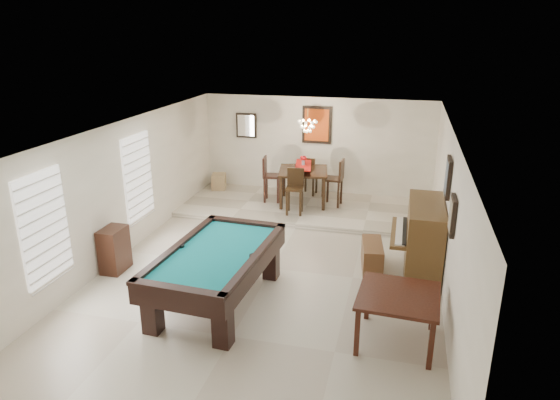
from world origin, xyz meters
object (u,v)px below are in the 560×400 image
at_px(pool_table, 217,277).
at_px(flower_vase, 303,160).
at_px(square_table, 397,318).
at_px(apothecary_chest, 114,250).
at_px(chandelier, 308,122).
at_px(upright_piano, 414,240).
at_px(corner_bench, 219,181).
at_px(dining_chair_north, 310,175).
at_px(dining_table, 303,184).
at_px(dining_chair_west, 272,179).
at_px(dining_chair_south, 295,192).
at_px(piano_bench, 372,256).
at_px(dining_chair_east, 333,183).

xyz_separation_m(pool_table, flower_vase, (0.41, 4.82, 0.76)).
relative_size(square_table, apothecary_chest, 1.33).
distance_m(pool_table, chandelier, 4.93).
bearing_deg(pool_table, upright_piano, 33.30).
distance_m(flower_vase, corner_bench, 2.66).
distance_m(upright_piano, dining_chair_north, 4.61).
distance_m(dining_table, dining_chair_west, 0.78).
relative_size(square_table, dining_chair_south, 1.04).
bearing_deg(corner_bench, pool_table, -69.39).
bearing_deg(square_table, corner_bench, 129.98).
xyz_separation_m(piano_bench, dining_table, (-1.93, 3.00, 0.35)).
distance_m(apothecary_chest, dining_chair_west, 4.58).
bearing_deg(dining_chair_south, chandelier, 67.61).
distance_m(dining_chair_west, corner_bench, 1.82).
bearing_deg(chandelier, upright_piano, -48.11).
bearing_deg(pool_table, dining_chair_south, 88.02).
bearing_deg(flower_vase, dining_chair_south, -92.55).
height_order(piano_bench, dining_chair_west, dining_chair_west).
distance_m(piano_bench, chandelier, 3.82).
xyz_separation_m(apothecary_chest, corner_bench, (0.21, 4.80, -0.09)).
height_order(square_table, apothecary_chest, apothecary_chest).
bearing_deg(chandelier, dining_chair_north, 96.46).
xyz_separation_m(square_table, apothecary_chest, (-5.08, 1.02, 0.03)).
bearing_deg(dining_chair_south, dining_chair_north, 82.42).
bearing_deg(pool_table, dining_chair_north, 88.88).
xyz_separation_m(dining_table, chandelier, (0.13, -0.25, 1.60)).
relative_size(upright_piano, dining_chair_east, 1.42).
height_order(dining_chair_south, dining_chair_east, dining_chair_east).
xyz_separation_m(pool_table, piano_bench, (2.34, 1.82, -0.19)).
xyz_separation_m(pool_table, apothecary_chest, (-2.24, 0.60, -0.03)).
distance_m(flower_vase, dining_chair_south, 0.97).
bearing_deg(pool_table, square_table, -4.90).
bearing_deg(dining_chair_south, square_table, -66.31).
distance_m(dining_chair_north, corner_bench, 2.49).
xyz_separation_m(dining_table, dining_chair_west, (-0.78, -0.05, 0.08)).
bearing_deg(corner_bench, dining_chair_east, -10.11).
bearing_deg(pool_table, dining_chair_west, 97.72).
bearing_deg(flower_vase, chandelier, -61.63).
distance_m(square_table, chandelier, 5.79).
relative_size(pool_table, dining_chair_east, 2.32).
xyz_separation_m(piano_bench, dining_chair_north, (-1.90, 3.73, 0.37)).
height_order(pool_table, dining_chair_north, dining_chair_north).
xyz_separation_m(piano_bench, apothecary_chest, (-4.58, -1.21, 0.16)).
distance_m(piano_bench, dining_chair_south, 2.98).
relative_size(pool_table, flower_vase, 10.99).
bearing_deg(dining_table, dining_chair_east, 0.87).
bearing_deg(dining_chair_west, flower_vase, -93.55).
xyz_separation_m(square_table, corner_bench, (-4.87, 5.81, -0.06)).
bearing_deg(flower_vase, apothecary_chest, -122.12).
bearing_deg(dining_chair_north, square_table, 117.76).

